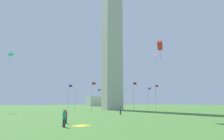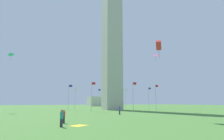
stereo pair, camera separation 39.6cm
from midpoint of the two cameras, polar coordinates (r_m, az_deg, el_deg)
ground_plane at (r=64.17m, az=0.18°, el=-11.83°), size 260.00×260.00×0.00m
obelisk_monument at (r=68.20m, az=0.17°, el=10.29°), size 5.65×5.65×51.40m
flagpole_n at (r=71.07m, az=11.11°, el=-7.95°), size 1.12×0.14×7.90m
flagpole_ne at (r=77.74m, az=4.25°, el=-8.23°), size 1.12×0.14×7.90m
flagpole_e at (r=77.66m, az=-3.98°, el=-8.23°), size 1.12×0.14×7.90m
flagpole_se at (r=70.85m, az=-10.77°, el=-7.95°), size 1.12×0.14×7.90m
flagpole_s at (r=60.01m, az=-12.68°, el=-7.62°), size 1.12×0.14×7.90m
flagpole_sw at (r=51.08m, az=-5.89°, el=-7.48°), size 1.12×0.14×7.90m
flagpole_w at (r=51.20m, az=6.61°, el=-7.48°), size 1.12×0.14×7.90m
flagpole_nw at (r=60.28m, az=13.18°, el=-7.60°), size 1.12×0.14×7.90m
person_teal_shirt at (r=20.45m, az=-14.34°, el=-13.82°), size 0.32×0.32×1.75m
person_red_shirt at (r=23.88m, az=-13.78°, el=-13.34°), size 0.32×0.32×1.63m
person_blue_shirt at (r=39.49m, az=2.59°, el=-11.93°), size 0.32×0.32×1.77m
kite_pink_diamond at (r=58.10m, az=13.07°, el=4.22°), size 1.69×1.62×2.24m
kite_red_box at (r=31.47m, az=14.15°, el=7.21°), size 1.50×1.57×2.91m
kite_cyan_diamond at (r=59.51m, az=-27.82°, el=4.06°), size 1.72×1.68×2.10m
distant_building at (r=127.64m, az=-2.16°, el=-9.38°), size 21.47×10.27×6.02m
picnic_blanket_near_first_person at (r=21.34m, az=-9.38°, el=-16.13°), size 2.28×2.17×0.01m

